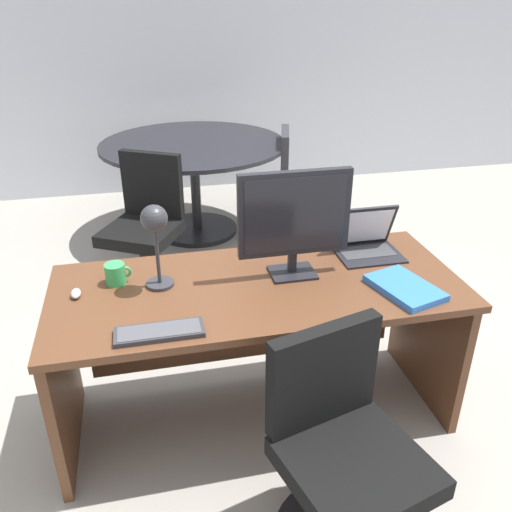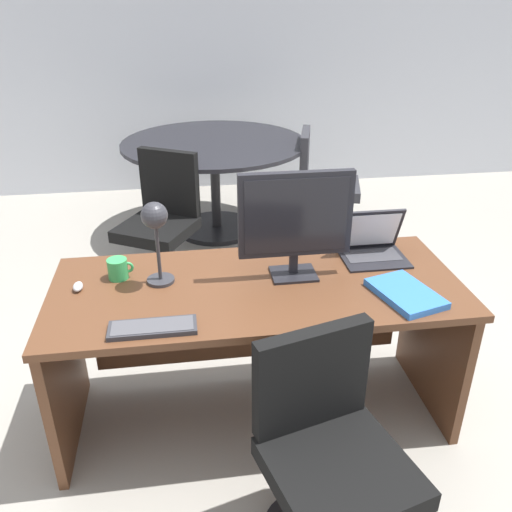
{
  "view_description": "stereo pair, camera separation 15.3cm",
  "coord_description": "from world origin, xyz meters",
  "px_view_note": "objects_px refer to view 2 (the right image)",
  "views": [
    {
      "loc": [
        -0.44,
        -1.95,
        1.89
      ],
      "look_at": [
        0.0,
        0.04,
        0.86
      ],
      "focal_mm": 37.31,
      "sensor_mm": 36.0,
      "label": 1
    },
    {
      "loc": [
        -0.29,
        -1.97,
        1.89
      ],
      "look_at": [
        0.0,
        0.04,
        0.86
      ],
      "focal_mm": 37.31,
      "sensor_mm": 36.0,
      "label": 2
    }
  ],
  "objects_px": {
    "laptop": "(372,242)",
    "meeting_table": "(215,163)",
    "book": "(406,294)",
    "keyboard": "(153,328)",
    "meeting_chair_far": "(161,231)",
    "office_chair": "(330,473)",
    "desk": "(256,319)",
    "meeting_chair_near": "(323,195)",
    "monitor": "(296,218)",
    "desk_lamp": "(155,226)",
    "coffee_mug": "(118,269)",
    "mouse": "(78,287)"
  },
  "relations": [
    {
      "from": "book",
      "to": "coffee_mug",
      "type": "height_order",
      "value": "coffee_mug"
    },
    {
      "from": "laptop",
      "to": "coffee_mug",
      "type": "distance_m",
      "value": 1.18
    },
    {
      "from": "laptop",
      "to": "book",
      "type": "bearing_deg",
      "value": -87.79
    },
    {
      "from": "desk_lamp",
      "to": "book",
      "type": "bearing_deg",
      "value": -13.83
    },
    {
      "from": "coffee_mug",
      "to": "meeting_chair_near",
      "type": "relative_size",
      "value": 0.13
    },
    {
      "from": "desk",
      "to": "meeting_chair_far",
      "type": "relative_size",
      "value": 1.98
    },
    {
      "from": "desk",
      "to": "meeting_table",
      "type": "height_order",
      "value": "meeting_table"
    },
    {
      "from": "laptop",
      "to": "office_chair",
      "type": "relative_size",
      "value": 0.35
    },
    {
      "from": "mouse",
      "to": "meeting_chair_near",
      "type": "xyz_separation_m",
      "value": [
        1.6,
        1.95,
        -0.39
      ]
    },
    {
      "from": "keyboard",
      "to": "meeting_chair_near",
      "type": "xyz_separation_m",
      "value": [
        1.28,
        2.29,
        -0.38
      ]
    },
    {
      "from": "book",
      "to": "office_chair",
      "type": "distance_m",
      "value": 0.78
    },
    {
      "from": "desk",
      "to": "coffee_mug",
      "type": "distance_m",
      "value": 0.66
    },
    {
      "from": "monitor",
      "to": "book",
      "type": "relative_size",
      "value": 1.39
    },
    {
      "from": "laptop",
      "to": "meeting_table",
      "type": "height_order",
      "value": "laptop"
    },
    {
      "from": "monitor",
      "to": "meeting_chair_far",
      "type": "height_order",
      "value": "monitor"
    },
    {
      "from": "keyboard",
      "to": "book",
      "type": "bearing_deg",
      "value": 5.25
    },
    {
      "from": "keyboard",
      "to": "meeting_chair_far",
      "type": "height_order",
      "value": "meeting_chair_far"
    },
    {
      "from": "meeting_table",
      "to": "laptop",
      "type": "bearing_deg",
      "value": -73.51
    },
    {
      "from": "book",
      "to": "meeting_table",
      "type": "height_order",
      "value": "meeting_table"
    },
    {
      "from": "book",
      "to": "office_chair",
      "type": "height_order",
      "value": "office_chair"
    },
    {
      "from": "desk",
      "to": "mouse",
      "type": "xyz_separation_m",
      "value": [
        -0.76,
        0.01,
        0.23
      ]
    },
    {
      "from": "desk_lamp",
      "to": "meeting_table",
      "type": "xyz_separation_m",
      "value": [
        0.39,
        2.18,
        -0.42
      ]
    },
    {
      "from": "meeting_table",
      "to": "keyboard",
      "type": "bearing_deg",
      "value": -99.32
    },
    {
      "from": "desk_lamp",
      "to": "keyboard",
      "type": "bearing_deg",
      "value": -94.03
    },
    {
      "from": "office_chair",
      "to": "meeting_table",
      "type": "height_order",
      "value": "office_chair"
    },
    {
      "from": "meeting_chair_near",
      "to": "monitor",
      "type": "bearing_deg",
      "value": -108.83
    },
    {
      "from": "meeting_table",
      "to": "meeting_chair_far",
      "type": "xyz_separation_m",
      "value": [
        -0.44,
        -0.77,
        -0.23
      ]
    },
    {
      "from": "monitor",
      "to": "laptop",
      "type": "distance_m",
      "value": 0.48
    },
    {
      "from": "keyboard",
      "to": "coffee_mug",
      "type": "xyz_separation_m",
      "value": [
        -0.16,
        0.43,
        0.04
      ]
    },
    {
      "from": "meeting_chair_near",
      "to": "meeting_table",
      "type": "bearing_deg",
      "value": 164.76
    },
    {
      "from": "desk_lamp",
      "to": "book",
      "type": "distance_m",
      "value": 1.07
    },
    {
      "from": "laptop",
      "to": "office_chair",
      "type": "xyz_separation_m",
      "value": [
        -0.42,
        -0.91,
        -0.45
      ]
    },
    {
      "from": "mouse",
      "to": "coffee_mug",
      "type": "relative_size",
      "value": 0.64
    },
    {
      "from": "desk_lamp",
      "to": "meeting_table",
      "type": "distance_m",
      "value": 2.26
    },
    {
      "from": "keyboard",
      "to": "meeting_chair_far",
      "type": "distance_m",
      "value": 1.8
    },
    {
      "from": "monitor",
      "to": "mouse",
      "type": "height_order",
      "value": "monitor"
    },
    {
      "from": "desk_lamp",
      "to": "book",
      "type": "height_order",
      "value": "desk_lamp"
    },
    {
      "from": "coffee_mug",
      "to": "meeting_chair_far",
      "type": "bearing_deg",
      "value": 84.18
    },
    {
      "from": "desk_lamp",
      "to": "desk",
      "type": "bearing_deg",
      "value": -1.36
    },
    {
      "from": "laptop",
      "to": "meeting_table",
      "type": "relative_size",
      "value": 0.2
    },
    {
      "from": "keyboard",
      "to": "meeting_chair_far",
      "type": "xyz_separation_m",
      "value": [
        -0.02,
        1.75,
        -0.39
      ]
    },
    {
      "from": "desk_lamp",
      "to": "book",
      "type": "xyz_separation_m",
      "value": [
        1.01,
        -0.25,
        -0.26
      ]
    },
    {
      "from": "mouse",
      "to": "coffee_mug",
      "type": "xyz_separation_m",
      "value": [
        0.16,
        0.08,
        0.03
      ]
    },
    {
      "from": "coffee_mug",
      "to": "meeting_table",
      "type": "bearing_deg",
      "value": 74.73
    },
    {
      "from": "desk_lamp",
      "to": "office_chair",
      "type": "height_order",
      "value": "desk_lamp"
    },
    {
      "from": "book",
      "to": "desk_lamp",
      "type": "bearing_deg",
      "value": 166.17
    },
    {
      "from": "monitor",
      "to": "book",
      "type": "xyz_separation_m",
      "value": [
        0.42,
        -0.25,
        -0.26
      ]
    },
    {
      "from": "laptop",
      "to": "coffee_mug",
      "type": "relative_size",
      "value": 2.65
    },
    {
      "from": "desk",
      "to": "keyboard",
      "type": "distance_m",
      "value": 0.59
    },
    {
      "from": "desk_lamp",
      "to": "meeting_table",
      "type": "height_order",
      "value": "desk_lamp"
    }
  ]
}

